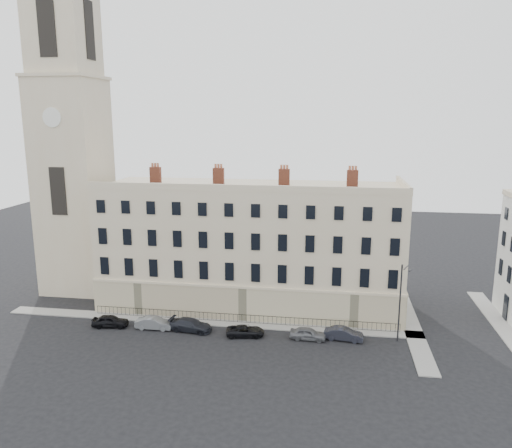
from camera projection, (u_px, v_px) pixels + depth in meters
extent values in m
plane|color=black|center=(290.00, 348.00, 50.79)|extent=(160.00, 160.00, 0.00)
cube|color=beige|center=(251.00, 245.00, 61.71)|extent=(36.00, 12.00, 15.00)
cube|color=beige|center=(243.00, 305.00, 56.99)|extent=(36.10, 0.18, 4.00)
cube|color=beige|center=(399.00, 295.00, 60.16)|extent=(0.18, 12.10, 4.00)
cube|color=beige|center=(242.00, 188.00, 54.41)|extent=(36.00, 0.35, 0.80)
cube|color=beige|center=(404.00, 185.00, 57.39)|extent=(0.35, 12.00, 0.80)
cube|color=brown|center=(156.00, 175.00, 61.73)|extent=(1.30, 0.70, 2.00)
cube|color=brown|center=(219.00, 176.00, 60.53)|extent=(1.30, 0.70, 2.00)
cube|color=brown|center=(284.00, 177.00, 59.34)|extent=(1.30, 0.70, 2.00)
cube|color=brown|center=(352.00, 179.00, 58.14)|extent=(1.30, 0.70, 2.00)
cube|color=beige|center=(75.00, 187.00, 65.88)|extent=(8.00, 8.00, 28.00)
cube|color=beige|center=(63.00, 35.00, 61.90)|extent=(7.04, 7.04, 10.00)
cube|color=black|center=(46.00, 26.00, 58.35)|extent=(2.20, 0.14, 7.00)
cylinder|color=white|center=(52.00, 117.00, 60.07)|extent=(2.40, 0.14, 2.40)
cube|color=gray|center=(207.00, 322.00, 57.10)|extent=(48.00, 2.00, 0.12)
cube|color=gray|center=(411.00, 324.00, 56.56)|extent=(2.00, 24.00, 0.12)
cube|color=gray|center=(498.00, 322.00, 57.00)|extent=(2.00, 20.00, 0.12)
cube|color=black|center=(242.00, 315.00, 56.69)|extent=(35.00, 0.04, 0.04)
cube|color=black|center=(242.00, 322.00, 56.88)|extent=(35.00, 0.04, 0.04)
imported|color=black|center=(110.00, 321.00, 55.78)|extent=(4.19, 2.13, 1.37)
imported|color=slate|center=(154.00, 323.00, 55.25)|extent=(4.15, 1.53, 1.36)
imported|color=black|center=(191.00, 325.00, 54.70)|extent=(4.94, 2.48, 1.38)
imported|color=black|center=(245.00, 331.00, 53.45)|extent=(4.37, 2.56, 1.14)
imported|color=slate|center=(308.00, 334.00, 52.60)|extent=(3.92, 1.75, 1.31)
imported|color=#23242E|center=(344.00, 334.00, 52.46)|extent=(4.23, 1.89, 1.35)
cylinder|color=#2A2A2F|center=(400.00, 303.00, 51.51)|extent=(0.17, 0.17, 8.34)
cylinder|color=#2A2A2F|center=(406.00, 268.00, 49.96)|extent=(0.70, 1.49, 0.10)
cube|color=#2A2A2F|center=(410.00, 270.00, 49.28)|extent=(0.37, 0.55, 0.13)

